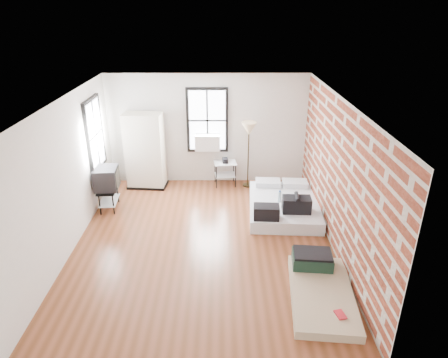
{
  "coord_description": "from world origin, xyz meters",
  "views": [
    {
      "loc": [
        0.35,
        -6.71,
        4.35
      ],
      "look_at": [
        0.4,
        0.3,
        1.23
      ],
      "focal_mm": 32.0,
      "sensor_mm": 36.0,
      "label": 1
    }
  ],
  "objects_px": {
    "mattress_main": "(284,205)",
    "mattress_bare": "(319,285)",
    "tv_stand": "(107,180)",
    "wardrobe": "(145,151)",
    "side_table": "(225,167)",
    "floor_lamp": "(249,132)"
  },
  "relations": [
    {
      "from": "mattress_main",
      "to": "mattress_bare",
      "type": "bearing_deg",
      "value": -82.26
    },
    {
      "from": "mattress_main",
      "to": "tv_stand",
      "type": "height_order",
      "value": "tv_stand"
    },
    {
      "from": "mattress_bare",
      "to": "wardrobe",
      "type": "relative_size",
      "value": 1.01
    },
    {
      "from": "mattress_bare",
      "to": "side_table",
      "type": "height_order",
      "value": "side_table"
    },
    {
      "from": "mattress_bare",
      "to": "tv_stand",
      "type": "bearing_deg",
      "value": 150.84
    },
    {
      "from": "mattress_bare",
      "to": "side_table",
      "type": "distance_m",
      "value": 4.47
    },
    {
      "from": "tv_stand",
      "to": "floor_lamp",
      "type": "bearing_deg",
      "value": 16.67
    },
    {
      "from": "wardrobe",
      "to": "floor_lamp",
      "type": "xyz_separation_m",
      "value": [
        2.57,
        0.0,
        0.49
      ]
    },
    {
      "from": "mattress_main",
      "to": "side_table",
      "type": "relative_size",
      "value": 2.93
    },
    {
      "from": "wardrobe",
      "to": "tv_stand",
      "type": "height_order",
      "value": "wardrobe"
    },
    {
      "from": "mattress_main",
      "to": "floor_lamp",
      "type": "relative_size",
      "value": 1.27
    },
    {
      "from": "wardrobe",
      "to": "mattress_bare",
      "type": "bearing_deg",
      "value": -44.68
    },
    {
      "from": "wardrobe",
      "to": "side_table",
      "type": "distance_m",
      "value": 2.05
    },
    {
      "from": "floor_lamp",
      "to": "mattress_main",
      "type": "bearing_deg",
      "value": -62.97
    },
    {
      "from": "wardrobe",
      "to": "floor_lamp",
      "type": "relative_size",
      "value": 1.13
    },
    {
      "from": "side_table",
      "to": "mattress_bare",
      "type": "bearing_deg",
      "value": -70.32
    },
    {
      "from": "wardrobe",
      "to": "side_table",
      "type": "bearing_deg",
      "value": 7.07
    },
    {
      "from": "mattress_main",
      "to": "tv_stand",
      "type": "distance_m",
      "value": 4.0
    },
    {
      "from": "tv_stand",
      "to": "mattress_bare",
      "type": "bearing_deg",
      "value": -38.9
    },
    {
      "from": "wardrobe",
      "to": "tv_stand",
      "type": "xyz_separation_m",
      "value": [
        -0.66,
        -1.21,
        -0.23
      ]
    },
    {
      "from": "floor_lamp",
      "to": "tv_stand",
      "type": "xyz_separation_m",
      "value": [
        -3.24,
        -1.21,
        -0.73
      ]
    },
    {
      "from": "tv_stand",
      "to": "mattress_main",
      "type": "bearing_deg",
      "value": -6.79
    }
  ]
}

